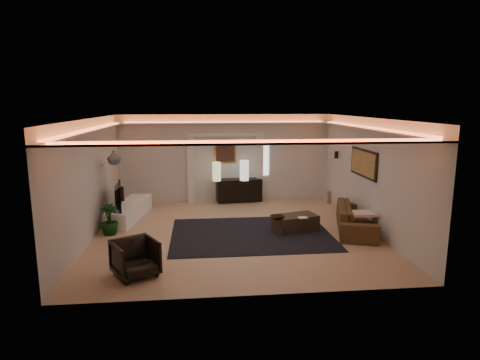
{
  "coord_description": "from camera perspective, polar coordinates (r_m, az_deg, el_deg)",
  "views": [
    {
      "loc": [
        -0.89,
        -9.95,
        3.27
      ],
      "look_at": [
        0.2,
        0.6,
        1.25
      ],
      "focal_mm": 30.37,
      "sensor_mm": 36.0,
      "label": 1
    }
  ],
  "objects": [
    {
      "name": "floor",
      "position": [
        10.51,
        -0.76,
        -7.34
      ],
      "size": [
        7.0,
        7.0,
        0.0
      ],
      "primitive_type": "plane",
      "color": "tan",
      "rests_on": "ground"
    },
    {
      "name": "lamp_right",
      "position": [
        13.23,
        0.61,
        1.3
      ],
      "size": [
        0.36,
        0.36,
        0.65
      ],
      "primitive_type": "cylinder",
      "rotation": [
        0.0,
        0.0,
        -0.28
      ],
      "color": "white",
      "rests_on": "console"
    },
    {
      "name": "alcove_header",
      "position": [
        13.42,
        -2.09,
        6.42
      ],
      "size": [
        2.52,
        0.2,
        0.12
      ],
      "primitive_type": "cube",
      "color": "silver",
      "rests_on": "wall_back"
    },
    {
      "name": "media_ledge",
      "position": [
        12.07,
        -15.23,
        -4.22
      ],
      "size": [
        0.99,
        2.53,
        0.46
      ],
      "primitive_type": "cube",
      "rotation": [
        0.0,
        0.0,
        -0.16
      ],
      "color": "white",
      "rests_on": "ground"
    },
    {
      "name": "wall_back",
      "position": [
        13.6,
        -2.09,
        3.09
      ],
      "size": [
        7.0,
        0.0,
        7.0
      ],
      "primitive_type": "plane",
      "rotation": [
        1.57,
        0.0,
        0.0
      ],
      "color": "silver",
      "rests_on": "ground"
    },
    {
      "name": "throw_pillow",
      "position": [
        12.31,
        12.17,
        -2.22
      ],
      "size": [
        0.12,
        0.37,
        0.37
      ],
      "primitive_type": "cube",
      "rotation": [
        0.0,
        0.0,
        0.01
      ],
      "color": "tan",
      "rests_on": "sofa"
    },
    {
      "name": "sofa",
      "position": [
        10.97,
        16.01,
        -5.15
      ],
      "size": [
        2.47,
        1.54,
        0.67
      ],
      "primitive_type": "imported",
      "rotation": [
        0.0,
        0.0,
        1.27
      ],
      "color": "#55341C",
      "rests_on": "ground"
    },
    {
      "name": "painting_canvas",
      "position": [
        13.52,
        -2.08,
        3.9
      ],
      "size": [
        0.62,
        0.02,
        0.62
      ],
      "primitive_type": "cube",
      "color": "#4C2D1E",
      "rests_on": "wall_back"
    },
    {
      "name": "tv",
      "position": [
        11.44,
        -17.16,
        -2.21
      ],
      "size": [
        1.2,
        0.37,
        0.69
      ],
      "primitive_type": "imported",
      "rotation": [
        0.0,
        0.0,
        1.75
      ],
      "color": "black",
      "rests_on": "media_ledge"
    },
    {
      "name": "daylight_slit",
      "position": [
        13.75,
        3.54,
        2.74
      ],
      "size": [
        0.25,
        0.03,
        1.0
      ],
      "primitive_type": "cube",
      "color": "white",
      "rests_on": "wall_back"
    },
    {
      "name": "ceiling",
      "position": [
        9.99,
        -0.8,
        8.66
      ],
      "size": [
        7.0,
        7.0,
        0.0
      ],
      "primitive_type": "plane",
      "rotation": [
        3.14,
        0.0,
        0.0
      ],
      "color": "white",
      "rests_on": "ground"
    },
    {
      "name": "bowl",
      "position": [
        10.23,
        5.3,
        -5.26
      ],
      "size": [
        0.43,
        0.43,
        0.08
      ],
      "primitive_type": "imported",
      "rotation": [
        0.0,
        0.0,
        0.31
      ],
      "color": "black",
      "rests_on": "coffee_table"
    },
    {
      "name": "art_panel_frame",
      "position": [
        11.25,
        16.99,
        2.29
      ],
      "size": [
        0.04,
        1.64,
        0.74
      ],
      "primitive_type": "cube",
      "color": "black",
      "rests_on": "wall_right"
    },
    {
      "name": "figurine",
      "position": [
        12.31,
        -16.34,
        -1.99
      ],
      "size": [
        0.2,
        0.2,
        0.42
      ],
      "primitive_type": "cylinder",
      "rotation": [
        0.0,
        0.0,
        -0.42
      ],
      "color": "black",
      "rests_on": "media_ledge"
    },
    {
      "name": "pilaster_left",
      "position": [
        13.53,
        -6.92,
        1.48
      ],
      "size": [
        0.22,
        0.2,
        2.2
      ],
      "primitive_type": "cube",
      "color": "silver",
      "rests_on": "ground"
    },
    {
      "name": "wall_right",
      "position": [
        11.02,
        17.66,
        0.77
      ],
      "size": [
        0.0,
        7.0,
        7.0
      ],
      "primitive_type": "plane",
      "rotation": [
        1.57,
        0.0,
        -1.57
      ],
      "color": "silver",
      "rests_on": "ground"
    },
    {
      "name": "wall_niche",
      "position": [
        11.74,
        -18.39,
        2.3
      ],
      "size": [
        0.1,
        0.55,
        0.04
      ],
      "primitive_type": "cube",
      "color": "silver",
      "rests_on": "wall_left"
    },
    {
      "name": "art_panel_gold",
      "position": [
        11.24,
        16.87,
        2.29
      ],
      "size": [
        0.02,
        1.5,
        0.62
      ],
      "primitive_type": "cube",
      "color": "tan",
      "rests_on": "wall_right"
    },
    {
      "name": "lamp_left",
      "position": [
        13.16,
        -3.31,
        1.23
      ],
      "size": [
        0.33,
        0.33,
        0.61
      ],
      "primitive_type": "cylinder",
      "rotation": [
        0.0,
        0.0,
        0.24
      ],
      "color": "beige",
      "rests_on": "console"
    },
    {
      "name": "plant",
      "position": [
        10.73,
        -17.91,
        -5.34
      ],
      "size": [
        0.5,
        0.5,
        0.77
      ],
      "primitive_type": "imported",
      "rotation": [
        0.0,
        0.0,
        0.17
      ],
      "color": "black",
      "rests_on": "ground"
    },
    {
      "name": "coffee_table",
      "position": [
        10.69,
        7.78,
        -5.98
      ],
      "size": [
        1.23,
        0.89,
        0.41
      ],
      "primitive_type": "cube",
      "rotation": [
        0.0,
        0.0,
        0.28
      ],
      "color": "black",
      "rests_on": "ground"
    },
    {
      "name": "painting_frame",
      "position": [
        13.54,
        -2.09,
        3.91
      ],
      "size": [
        0.74,
        0.04,
        0.74
      ],
      "primitive_type": "cube",
      "color": "tan",
      "rests_on": "wall_back"
    },
    {
      "name": "wall_left",
      "position": [
        10.45,
        -20.27,
        0.07
      ],
      "size": [
        0.0,
        7.0,
        7.0
      ],
      "primitive_type": "plane",
      "rotation": [
        1.57,
        0.0,
        1.57
      ],
      "color": "silver",
      "rests_on": "ground"
    },
    {
      "name": "cove_soffit",
      "position": [
        10.01,
        -0.79,
        7.06
      ],
      "size": [
        7.0,
        7.0,
        0.04
      ],
      "primitive_type": "cube",
      "color": "silver",
      "rests_on": "ceiling"
    },
    {
      "name": "wall_sconce",
      "position": [
        12.97,
        13.39,
        3.45
      ],
      "size": [
        0.12,
        0.12,
        0.22
      ],
      "primitive_type": "cylinder",
      "color": "black",
      "rests_on": "wall_right"
    },
    {
      "name": "pilaster_right",
      "position": [
        13.68,
        2.76,
        1.65
      ],
      "size": [
        0.22,
        0.2,
        2.2
      ],
      "primitive_type": "cube",
      "color": "silver",
      "rests_on": "ground"
    },
    {
      "name": "throw_blanket",
      "position": [
        10.62,
        16.74,
        -4.53
      ],
      "size": [
        0.62,
        0.51,
        0.07
      ],
      "primitive_type": "cube",
      "rotation": [
        0.0,
        0.0,
        0.01
      ],
      "color": "#FEF4CE",
      "rests_on": "sofa"
    },
    {
      "name": "armchair",
      "position": [
        8.12,
        -14.5,
        -10.58
      ],
      "size": [
        1.06,
        1.07,
        0.72
      ],
      "primitive_type": "imported",
      "rotation": [
        0.0,
        0.0,
        0.51
      ],
      "color": "black",
      "rests_on": "ground"
    },
    {
      "name": "area_rug",
      "position": [
        10.36,
        1.57,
        -7.58
      ],
      "size": [
        4.0,
        3.0,
        0.01
      ],
      "primitive_type": "cube",
      "color": "black",
      "rests_on": "ground"
    },
    {
      "name": "ginger_jar",
      "position": [
        11.19,
        -17.29,
        3.03
      ],
      "size": [
        0.45,
        0.45,
        0.37
      ],
      "primitive_type": "imported",
      "rotation": [
        0.0,
        0.0,
        0.34
      ],
      "color": "#38465F",
      "rests_on": "wall_niche"
    },
    {
      "name": "wall_front",
      "position": [
        6.76,
        1.88,
        -4.85
      ],
      "size": [
        7.0,
        0.0,
        7.0
      ],
      "primitive_type": "plane",
      "rotation": [
        -1.57,
        0.0,
        0.0
      ],
      "color": "silver",
      "rests_on": "ground"
    },
    {
      "name": "console",
      "position": [
        13.57,
        -0.15,
        -1.42
      ],
      "size": [
        1.54,
        0.61,
        0.75
      ],
      "primitive_type": "cube",
      "rotation": [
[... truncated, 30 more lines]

